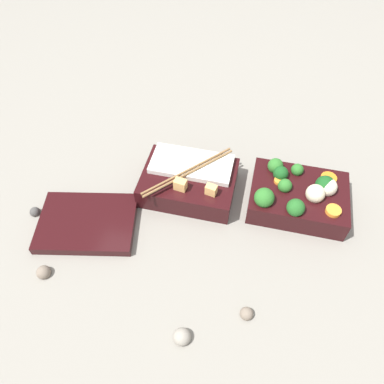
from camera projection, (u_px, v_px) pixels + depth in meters
name	position (u px, v px, depth m)	size (l,w,h in m)	color
ground_plane	(236.00, 198.00, 0.82)	(3.00, 3.00, 0.00)	gray
bento_tray_vegetable	(298.00, 195.00, 0.78)	(0.20, 0.15, 0.08)	black
bento_tray_rice	(189.00, 182.00, 0.81)	(0.20, 0.17, 0.08)	black
bento_lid	(87.00, 223.00, 0.77)	(0.19, 0.14, 0.02)	black
pebble_0	(182.00, 337.00, 0.63)	(0.03, 0.03, 0.03)	gray
pebble_1	(35.00, 212.00, 0.79)	(0.02, 0.02, 0.02)	#474442
pebble_2	(44.00, 272.00, 0.70)	(0.03, 0.03, 0.03)	#7A6B5B
pebble_3	(247.00, 314.00, 0.65)	(0.02, 0.02, 0.02)	#7A6B5B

